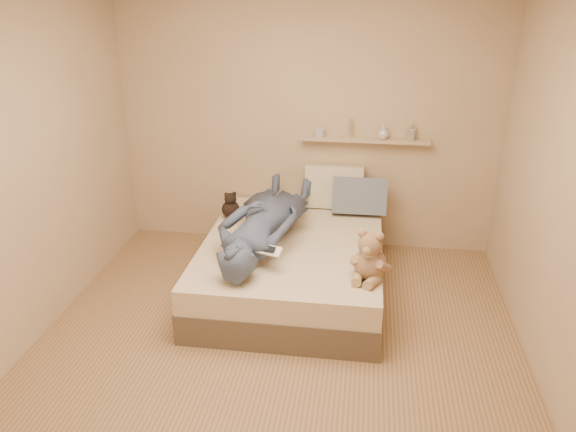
% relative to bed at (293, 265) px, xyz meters
% --- Properties ---
extents(room, '(3.80, 3.80, 3.80)m').
position_rel_bed_xyz_m(room, '(0.00, -0.93, 1.08)').
color(room, '#9E7551').
rests_on(room, ground).
extents(bed, '(1.50, 1.90, 0.45)m').
position_rel_bed_xyz_m(bed, '(0.00, 0.00, 0.00)').
color(bed, brown).
rests_on(bed, floor).
extents(game_console, '(0.21, 0.13, 0.07)m').
position_rel_bed_xyz_m(game_console, '(-0.11, -0.53, 0.40)').
color(game_console, silver).
rests_on(game_console, bed).
extents(teddy_bear, '(0.31, 0.32, 0.40)m').
position_rel_bed_xyz_m(teddy_bear, '(0.64, -0.55, 0.39)').
color(teddy_bear, '#8F6D4E').
rests_on(teddy_bear, bed).
extents(dark_plush, '(0.17, 0.17, 0.25)m').
position_rel_bed_xyz_m(dark_plush, '(-0.63, 0.42, 0.34)').
color(dark_plush, black).
rests_on(dark_plush, bed).
extents(pillow_cream, '(0.55, 0.23, 0.42)m').
position_rel_bed_xyz_m(pillow_cream, '(0.29, 0.83, 0.43)').
color(pillow_cream, beige).
rests_on(pillow_cream, bed).
extents(pillow_grey, '(0.50, 0.27, 0.37)m').
position_rel_bed_xyz_m(pillow_grey, '(0.53, 0.69, 0.40)').
color(pillow_grey, slate).
rests_on(pillow_grey, bed).
extents(person, '(0.81, 1.72, 0.40)m').
position_rel_bed_xyz_m(person, '(-0.24, -0.03, 0.42)').
color(person, '#414A67').
rests_on(person, bed).
extents(wall_shelf, '(1.20, 0.12, 0.03)m').
position_rel_bed_xyz_m(wall_shelf, '(0.55, 0.91, 0.88)').
color(wall_shelf, tan).
rests_on(wall_shelf, wall_back).
extents(shelf_bottles, '(0.93, 0.14, 0.19)m').
position_rel_bed_xyz_m(shelf_bottles, '(0.64, 0.91, 0.96)').
color(shelf_bottles, '#B5BBBE').
rests_on(shelf_bottles, wall_shelf).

